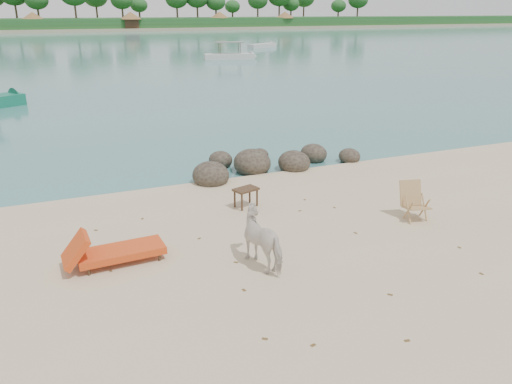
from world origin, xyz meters
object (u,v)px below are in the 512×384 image
boulders (264,164)px  cow (265,239)px  lounge_chair (121,248)px  deck_chair (417,203)px  side_table (246,199)px

boulders → cow: size_ratio=4.42×
cow → lounge_chair: cow is taller
lounge_chair → deck_chair: 7.43m
cow → side_table: (0.83, 3.24, -0.34)m
side_table → deck_chair: deck_chair is taller
side_table → deck_chair: (3.75, -2.53, 0.22)m
cow → deck_chair: 4.63m
boulders → side_table: (-1.86, -3.07, 0.08)m
lounge_chair → side_table: bearing=25.0°
cow → deck_chair: size_ratio=1.47×
boulders → deck_chair: deck_chair is taller
boulders → deck_chair: 5.92m
lounge_chair → deck_chair: deck_chair is taller
cow → side_table: cow is taller
side_table → lounge_chair: size_ratio=0.29×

